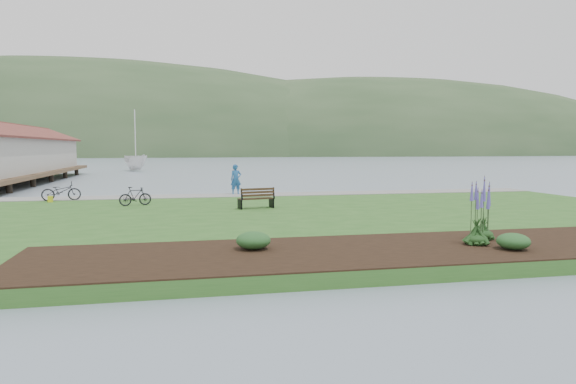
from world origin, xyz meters
name	(u,v)px	position (x,y,z in m)	size (l,w,h in m)	color
ground	(288,217)	(0.00, 0.00, 0.00)	(600.00, 600.00, 0.00)	gray
lawn	(298,219)	(0.00, -2.00, 0.20)	(34.00, 20.00, 0.40)	#2A5A20
shoreline_path	(264,195)	(0.00, 6.90, 0.42)	(34.00, 2.20, 0.03)	gray
garden_bed	(462,245)	(3.00, -9.80, 0.42)	(24.00, 4.40, 0.04)	black
far_hillside	(247,156)	(20.00, 170.00, 0.00)	(580.00, 80.00, 38.00)	#314D2B
pier_pavilion	(7,153)	(-20.00, 27.52, 2.64)	(8.00, 36.00, 5.40)	#4C3826
park_bench	(257,198)	(-1.39, 0.30, 0.89)	(1.69, 0.95, 0.99)	black
person	(236,177)	(-1.57, 7.50, 1.45)	(0.76, 0.52, 2.10)	#205692
bicycle_a	(61,191)	(-10.94, 5.80, 0.90)	(1.93, 0.67, 1.01)	black
bicycle_b	(135,196)	(-6.94, 2.63, 0.86)	(1.51, 0.44, 0.91)	black
sailboat	(136,171)	(-10.59, 48.78, 0.00)	(9.91, 10.09, 26.11)	silver
pannier	(50,199)	(-11.33, 5.15, 0.56)	(0.19, 0.30, 0.32)	#CACA17
echium_0	(477,215)	(3.43, -9.86, 1.28)	(0.62, 0.62, 2.07)	#153613
echium_1	(483,216)	(4.07, -9.17, 1.14)	(0.62, 0.62, 1.78)	#153613
shrub_0	(253,240)	(-2.89, -9.19, 0.68)	(0.95, 0.95, 0.47)	#1E4C21
shrub_1	(513,241)	(4.01, -10.69, 0.66)	(0.88, 0.88, 0.44)	#1E4C21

